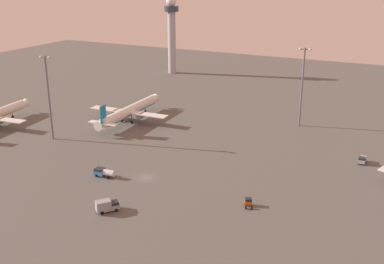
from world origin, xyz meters
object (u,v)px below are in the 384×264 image
(baggage_tractor, at_px, (362,160))
(airplane_terminal_side, at_px, (129,111))
(catering_truck, at_px, (107,206))
(apron_light_east, at_px, (48,93))
(pushback_tug, at_px, (248,202))
(apron_light_west, at_px, (302,83))
(fuel_truck, at_px, (104,172))
(control_tower, at_px, (172,30))

(baggage_tractor, bearing_deg, airplane_terminal_side, -0.61)
(catering_truck, relative_size, apron_light_east, 0.20)
(pushback_tug, xyz_separation_m, catering_truck, (-30.12, -18.24, 0.51))
(pushback_tug, bearing_deg, apron_light_west, 69.01)
(airplane_terminal_side, bearing_deg, fuel_truck, -66.33)
(baggage_tractor, height_order, apron_light_east, apron_light_east)
(control_tower, xyz_separation_m, fuel_truck, (51.76, -134.65, -23.22))
(pushback_tug, distance_m, apron_light_west, 71.21)
(fuel_truck, xyz_separation_m, catering_truck, (13.06, -16.33, 0.21))
(baggage_tractor, xyz_separation_m, apron_light_east, (-100.50, -25.62, 15.43))
(airplane_terminal_side, xyz_separation_m, pushback_tug, (65.72, -44.81, -3.07))
(apron_light_east, bearing_deg, fuel_truck, -26.77)
(airplane_terminal_side, relative_size, pushback_tug, 12.01)
(pushback_tug, height_order, apron_light_west, apron_light_west)
(airplane_terminal_side, bearing_deg, baggage_tractor, -4.20)
(airplane_terminal_side, bearing_deg, pushback_tug, -36.37)
(baggage_tractor, distance_m, apron_light_west, 41.51)
(catering_truck, xyz_separation_m, apron_light_west, (25.38, 87.54, 15.18))
(pushback_tug, relative_size, fuel_truck, 0.55)
(apron_light_west, bearing_deg, fuel_truck, -118.36)
(control_tower, height_order, airplane_terminal_side, control_tower)
(airplane_terminal_side, xyz_separation_m, fuel_truck, (22.54, -46.71, -2.77))
(pushback_tug, bearing_deg, control_tower, 100.67)
(catering_truck, bearing_deg, baggage_tractor, 87.96)
(pushback_tug, bearing_deg, fuel_truck, 157.62)
(catering_truck, bearing_deg, airplane_terminal_side, 158.44)
(fuel_truck, bearing_deg, airplane_terminal_side, 22.09)
(airplane_terminal_side, bearing_deg, apron_light_east, -116.09)
(catering_truck, distance_m, apron_light_east, 61.17)
(baggage_tractor, height_order, fuel_truck, fuel_truck)
(control_tower, xyz_separation_m, apron_light_west, (90.19, -63.45, -7.82))
(baggage_tractor, relative_size, pushback_tug, 1.18)
(apron_light_east, bearing_deg, catering_truck, -35.21)
(airplane_terminal_side, xyz_separation_m, apron_light_east, (-12.86, -28.86, 12.47))
(airplane_terminal_side, bearing_deg, apron_light_west, 19.80)
(apron_light_east, bearing_deg, control_tower, 97.98)
(catering_truck, bearing_deg, pushback_tug, 70.18)
(control_tower, height_order, apron_light_west, control_tower)
(catering_truck, distance_m, apron_light_west, 92.40)
(pushback_tug, height_order, fuel_truck, fuel_truck)
(baggage_tractor, height_order, pushback_tug, baggage_tractor)
(pushback_tug, relative_size, apron_light_east, 0.12)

